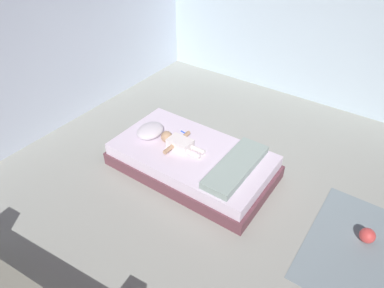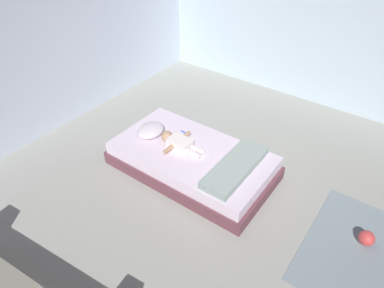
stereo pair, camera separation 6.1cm
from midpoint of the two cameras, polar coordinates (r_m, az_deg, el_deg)
ground_plane at (r=4.16m, az=5.92°, el=-9.91°), size 8.00×8.00×0.00m
wall_behind_bed at (r=5.26m, az=-23.26°, el=15.61°), size 8.00×0.12×2.66m
wall_side at (r=5.91m, az=22.90°, el=17.93°), size 0.12×6.00×2.66m
bed at (r=4.45m, az=0.40°, el=-2.80°), size 1.15×2.09×0.34m
pillow at (r=4.59m, az=-6.54°, el=2.29°), size 0.40×0.31×0.15m
baby at (r=4.37m, az=-1.91°, el=0.26°), size 0.52×0.63×0.15m
toothbrush at (r=4.64m, az=-1.00°, el=2.02°), size 0.03×0.14×0.02m
rug at (r=4.11m, az=26.03°, el=-15.72°), size 1.50×0.97×0.01m
toy_ball at (r=4.15m, az=27.55°, el=-13.78°), size 0.16×0.16×0.16m
blanket at (r=4.06m, az=7.70°, el=-3.83°), size 1.03×0.36×0.09m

